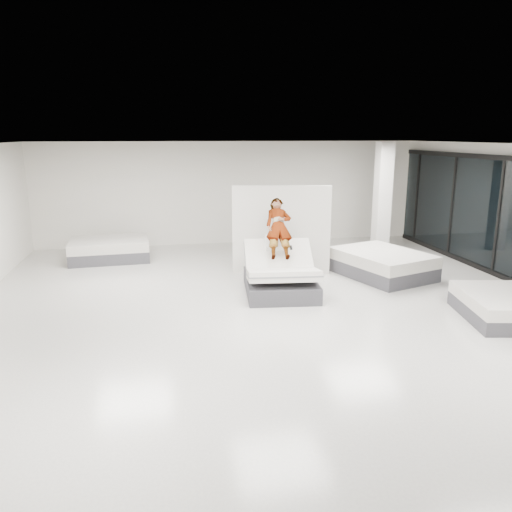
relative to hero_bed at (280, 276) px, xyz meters
name	(u,v)px	position (x,y,z in m)	size (l,w,h in m)	color
room	(282,236)	(-0.36, -1.59, 1.23)	(14.00, 14.04, 3.20)	beige
hero_bed	(280,276)	(0.00, 0.00, 0.00)	(1.70, 2.13, 1.19)	#3D3D42
person	(279,236)	(0.03, 0.31, 0.83)	(0.59, 0.39, 1.62)	slate
remote	(291,248)	(0.22, -0.06, 0.65)	(0.05, 0.14, 0.03)	black
divider_panel	(281,230)	(0.39, 1.56, 0.73)	(2.42, 0.11, 2.20)	silver
flat_bed_right_far	(382,264)	(2.77, 0.84, -0.07)	(2.30, 2.65, 0.61)	#3D3D42
flat_bed_right_near	(502,307)	(3.73, -2.36, -0.12)	(1.69, 2.04, 0.50)	#3D3D42
flat_bed_left_far	(110,249)	(-3.97, 3.82, -0.08)	(2.20, 1.71, 0.58)	#3D3D42
column	(382,200)	(3.64, 2.91, 1.23)	(0.40, 0.40, 3.20)	silver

